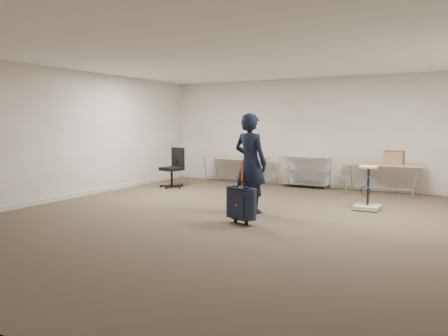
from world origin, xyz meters
The scene contains 10 objects.
ground centered at (0.00, 0.00, 0.00)m, with size 9.00×9.00×0.00m, color brown.
room_shell centered at (0.00, 1.38, 0.05)m, with size 8.00×9.00×9.00m.
folding_table_left centered at (-1.90, 3.95, 0.68)m, with size 1.80×0.75×0.73m.
folding_table_right centered at (1.90, 3.95, 0.68)m, with size 1.80×0.75×0.73m.
wire_shelf centered at (0.00, 4.20, 0.44)m, with size 1.22×0.47×0.80m.
person centered at (0.09, 0.71, 0.92)m, with size 0.67×0.44×1.83m, color black.
suitcase centered at (0.37, -0.22, 0.35)m, with size 0.42×0.30×1.02m.
office_chair centered at (-2.97, 2.58, 0.31)m, with size 0.62×0.62×1.02m.
equipment_cart centered at (1.97, 1.97, 0.22)m, with size 0.46×0.46×0.84m.
cardboard_box centered at (2.18, 3.86, 0.88)m, with size 0.40×0.30×0.30m, color #A3744C.
Camera 1 is at (3.51, -6.53, 1.67)m, focal length 35.00 mm.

